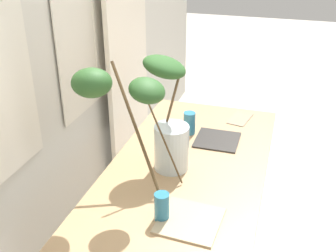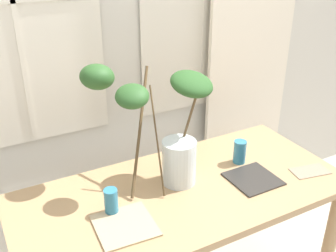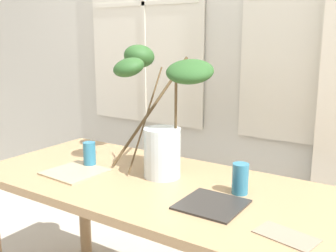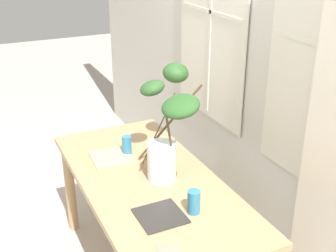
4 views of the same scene
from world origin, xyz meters
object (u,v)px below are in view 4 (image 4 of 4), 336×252
Objects in this scene: drinking_glass_blue_left at (127,145)px; plate_square_right at (160,216)px; drinking_glass_blue_right at (194,202)px; plate_square_left at (111,157)px; vase_with_branches at (167,125)px; dining_table at (150,196)px.

plate_square_right is at bearing -7.31° from drinking_glass_blue_left.
plate_square_left is at bearing -165.65° from drinking_glass_blue_right.
drinking_glass_blue_left is at bearing 97.38° from plate_square_left.
drinking_glass_blue_left is at bearing -157.79° from vase_with_branches.
vase_with_branches is 0.49m from drinking_glass_blue_right.
drinking_glass_blue_right is 0.76m from plate_square_left.
vase_with_branches is 5.53× the size of drinking_glass_blue_left.
drinking_glass_blue_right is 0.18m from plate_square_right.
dining_table is at bearing -168.79° from drinking_glass_blue_right.
plate_square_left is (0.01, -0.11, -0.06)m from drinking_glass_blue_left.
drinking_glass_blue_right is at bearing -7.39° from vase_with_branches.
drinking_glass_blue_right reaches higher than plate_square_left.
drinking_glass_blue_right is at bearing 5.81° from drinking_glass_blue_left.
drinking_glass_blue_left is 0.49× the size of plate_square_left.
drinking_glass_blue_left is at bearing -174.19° from drinking_glass_blue_right.
drinking_glass_blue_left is (-0.32, -0.13, -0.24)m from vase_with_branches.
plate_square_left is (-0.73, -0.19, -0.06)m from drinking_glass_blue_right.
plate_square_left is at bearing -178.29° from plate_square_right.
vase_with_branches is 2.73× the size of plate_square_left.
drinking_glass_blue_right is at bearing 14.35° from plate_square_left.
drinking_glass_blue_left is (-0.36, 0.00, 0.17)m from dining_table.
vase_with_branches is at bearing 172.61° from drinking_glass_blue_right.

